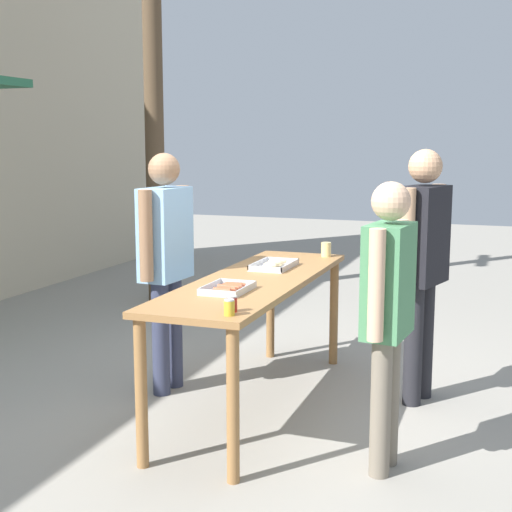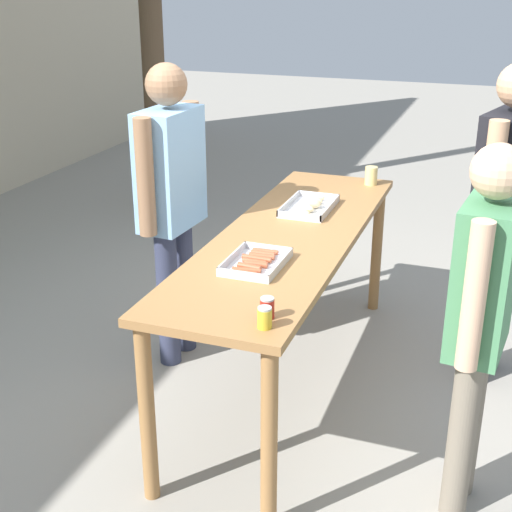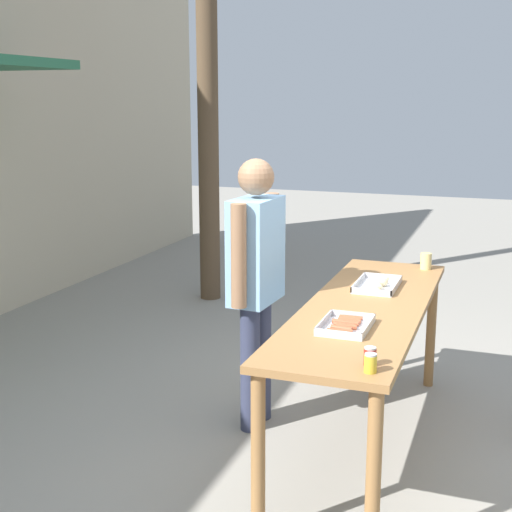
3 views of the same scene
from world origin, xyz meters
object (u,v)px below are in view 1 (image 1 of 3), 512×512
Objects in this scene: condiment_jar_mustard at (229,308)px; person_customer_with_cup at (422,254)px; food_tray_buns at (274,265)px; person_server_behind_table at (166,251)px; condiment_jar_ketchup at (232,304)px; utility_pole at (153,55)px; beer_cup at (326,249)px; food_tray_sausages at (227,289)px; person_customer_holding_hotdog at (388,301)px.

person_customer_with_cup reaches higher than condiment_jar_mustard.
person_customer_with_cup reaches higher than food_tray_buns.
condiment_jar_ketchup is at bearing -134.65° from person_server_behind_table.
food_tray_buns is at bearing -136.77° from utility_pole.
food_tray_sausages is at bearing 171.31° from beer_cup.
beer_cup is 1.36m from person_server_behind_table.
person_customer_with_cup is 0.33× the size of utility_pole.
condiment_jar_ketchup is at bearing -155.12° from food_tray_sausages.
person_customer_holding_hotdog is (0.29, -0.80, 0.02)m from condiment_jar_ketchup.
food_tray_sausages is 0.62m from condiment_jar_mustard.
beer_cup is at bearing -108.51° from person_customer_with_cup.
condiment_jar_mustard is 1.75m from person_customer_with_cup.
condiment_jar_ketchup is 4.83m from utility_pole.
utility_pole reaches higher than person_customer_holding_hotdog.
condiment_jar_ketchup is 1.68m from person_customer_with_cup.
condiment_jar_mustard and condiment_jar_ketchup have the same top height.
person_customer_holding_hotdog is at bearing -101.02° from food_tray_sausages.
person_server_behind_table is 0.32× the size of utility_pole.
beer_cup is 1.00m from person_customer_with_cup.
food_tray_sausages is 4.36m from utility_pole.
person_server_behind_table is at bearing -150.84° from utility_pole.
food_tray_sausages is at bearing 24.88° from condiment_jar_ketchup.
person_server_behind_table is (1.04, 0.94, 0.09)m from condiment_jar_ketchup.
utility_pole reaches higher than food_tray_buns.
beer_cup is (0.63, -0.23, 0.04)m from food_tray_buns.
person_server_behind_table reaches higher than beer_cup.
person_server_behind_table is 0.98× the size of person_customer_with_cup.
beer_cup is 0.07× the size of person_customer_with_cup.
person_customer_with_cup is at bearing -175.76° from person_customer_holding_hotdog.
condiment_jar_ketchup is 0.75× the size of beer_cup.
utility_pole reaches higher than condiment_jar_ketchup.
condiment_jar_mustard is at bearing -156.81° from food_tray_sausages.
condiment_jar_mustard is at bearing -179.70° from beer_cup.
utility_pole is at bearing 43.23° from food_tray_buns.
food_tray_buns is 1.49m from condiment_jar_mustard.
person_customer_holding_hotdog is at bearing -64.50° from condiment_jar_mustard.
food_tray_sausages is 0.54m from condiment_jar_ketchup.
person_server_behind_table is (0.56, 0.71, 0.12)m from food_tray_sausages.
person_customer_with_cup is (0.41, -1.77, 0.02)m from person_server_behind_table.
utility_pole reaches higher than person_customer_with_cup.
food_tray_sausages is 0.90m from food_tray_buns.
condiment_jar_ketchup is 1.40m from person_server_behind_table.
food_tray_sausages is 4.11× the size of condiment_jar_mustard.
condiment_jar_mustard reaches higher than food_tray_buns.
utility_pole is at bearing 54.74° from beer_cup.
person_server_behind_table is at bearing -61.27° from person_customer_with_cup.
person_server_behind_table reaches higher than condiment_jar_mustard.
food_tray_buns is 0.24× the size of person_customer_with_cup.
person_server_behind_table is (-0.34, 0.71, 0.11)m from food_tray_buns.
person_customer_with_cup is (1.46, -0.83, 0.11)m from condiment_jar_ketchup.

